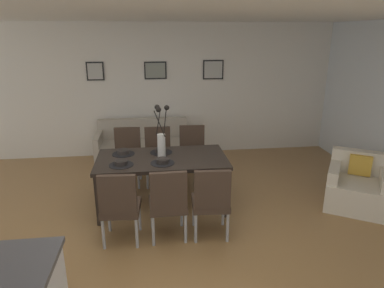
{
  "coord_description": "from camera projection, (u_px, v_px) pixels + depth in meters",
  "views": [
    {
      "loc": [
        -0.1,
        -3.6,
        2.38
      ],
      "look_at": [
        0.49,
        1.08,
        0.86
      ],
      "focal_mm": 31.99,
      "sensor_mm": 36.0,
      "label": 1
    }
  ],
  "objects": [
    {
      "name": "ground_plane",
      "position": [
        163.0,
        240.0,
        4.14
      ],
      "size": [
        9.0,
        9.0,
        0.0
      ],
      "primitive_type": "plane",
      "color": "olive"
    },
    {
      "name": "back_wall_panel",
      "position": [
        154.0,
        91.0,
        6.81
      ],
      "size": [
        9.0,
        0.1,
        2.6
      ],
      "primitive_type": "cube",
      "color": "silver",
      "rests_on": "ground"
    },
    {
      "name": "ceiling_panel",
      "position": [
        155.0,
        9.0,
        3.71
      ],
      "size": [
        9.0,
        7.2,
        0.08
      ],
      "primitive_type": "cube",
      "color": "white"
    },
    {
      "name": "dining_table",
      "position": [
        162.0,
        163.0,
        4.78
      ],
      "size": [
        1.8,
        0.97,
        0.74
      ],
      "color": "black",
      "rests_on": "ground"
    },
    {
      "name": "dining_chair_near_left",
      "position": [
        120.0,
        204.0,
        3.94
      ],
      "size": [
        0.47,
        0.47,
        0.92
      ],
      "color": "#3D2D23",
      "rests_on": "ground"
    },
    {
      "name": "dining_chair_near_right",
      "position": [
        127.0,
        153.0,
        5.61
      ],
      "size": [
        0.47,
        0.47,
        0.92
      ],
      "color": "#3D2D23",
      "rests_on": "ground"
    },
    {
      "name": "dining_chair_far_left",
      "position": [
        168.0,
        201.0,
        4.02
      ],
      "size": [
        0.45,
        0.45,
        0.92
      ],
      "color": "#3D2D23",
      "rests_on": "ground"
    },
    {
      "name": "dining_chair_far_right",
      "position": [
        158.0,
        153.0,
        5.64
      ],
      "size": [
        0.44,
        0.44,
        0.92
      ],
      "color": "#3D2D23",
      "rests_on": "ground"
    },
    {
      "name": "dining_chair_mid_left",
      "position": [
        211.0,
        199.0,
        4.06
      ],
      "size": [
        0.47,
        0.47,
        0.92
      ],
      "color": "#3D2D23",
      "rests_on": "ground"
    },
    {
      "name": "dining_chair_mid_right",
      "position": [
        192.0,
        151.0,
        5.73
      ],
      "size": [
        0.47,
        0.47,
        0.92
      ],
      "color": "#3D2D23",
      "rests_on": "ground"
    },
    {
      "name": "centerpiece_vase",
      "position": [
        161.0,
        138.0,
        4.67
      ],
      "size": [
        0.21,
        0.23,
        0.73
      ],
      "color": "silver",
      "rests_on": "dining_table"
    },
    {
      "name": "placemat_near_left",
      "position": [
        121.0,
        165.0,
        4.48
      ],
      "size": [
        0.32,
        0.32,
        0.01
      ],
      "primitive_type": "cylinder",
      "color": "black",
      "rests_on": "dining_table"
    },
    {
      "name": "bowl_near_left",
      "position": [
        121.0,
        162.0,
        4.47
      ],
      "size": [
        0.17,
        0.17,
        0.07
      ],
      "color": "#2D2826",
      "rests_on": "dining_table"
    },
    {
      "name": "placemat_near_right",
      "position": [
        123.0,
        154.0,
        4.89
      ],
      "size": [
        0.32,
        0.32,
        0.01
      ],
      "primitive_type": "cylinder",
      "color": "black",
      "rests_on": "dining_table"
    },
    {
      "name": "bowl_near_right",
      "position": [
        123.0,
        151.0,
        4.88
      ],
      "size": [
        0.17,
        0.17,
        0.07
      ],
      "color": "#2D2826",
      "rests_on": "dining_table"
    },
    {
      "name": "placemat_far_left",
      "position": [
        162.0,
        163.0,
        4.55
      ],
      "size": [
        0.32,
        0.32,
        0.01
      ],
      "primitive_type": "cylinder",
      "color": "black",
      "rests_on": "dining_table"
    },
    {
      "name": "bowl_far_left",
      "position": [
        162.0,
        160.0,
        4.54
      ],
      "size": [
        0.17,
        0.17,
        0.07
      ],
      "color": "#2D2826",
      "rests_on": "dining_table"
    },
    {
      "name": "placemat_far_right",
      "position": [
        161.0,
        152.0,
        4.96
      ],
      "size": [
        0.32,
        0.32,
        0.01
      ],
      "primitive_type": "cylinder",
      "color": "black",
      "rests_on": "dining_table"
    },
    {
      "name": "bowl_far_right",
      "position": [
        161.0,
        150.0,
        4.95
      ],
      "size": [
        0.17,
        0.17,
        0.07
      ],
      "color": "#2D2826",
      "rests_on": "dining_table"
    },
    {
      "name": "sofa",
      "position": [
        143.0,
        148.0,
        6.58
      ],
      "size": [
        1.74,
        0.84,
        0.8
      ],
      "color": "#B2A899",
      "rests_on": "ground"
    },
    {
      "name": "armchair",
      "position": [
        357.0,
        187.0,
        4.91
      ],
      "size": [
        1.11,
        1.11,
        0.75
      ],
      "color": "beige",
      "rests_on": "ground"
    },
    {
      "name": "framed_picture_left",
      "position": [
        95.0,
        71.0,
        6.49
      ],
      "size": [
        0.33,
        0.03,
        0.35
      ],
      "color": "black"
    },
    {
      "name": "framed_picture_center",
      "position": [
        155.0,
        70.0,
        6.63
      ],
      "size": [
        0.43,
        0.03,
        0.33
      ],
      "color": "black"
    },
    {
      "name": "framed_picture_right",
      "position": [
        213.0,
        70.0,
        6.76
      ],
      "size": [
        0.41,
        0.03,
        0.38
      ],
      "color": "black"
    }
  ]
}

